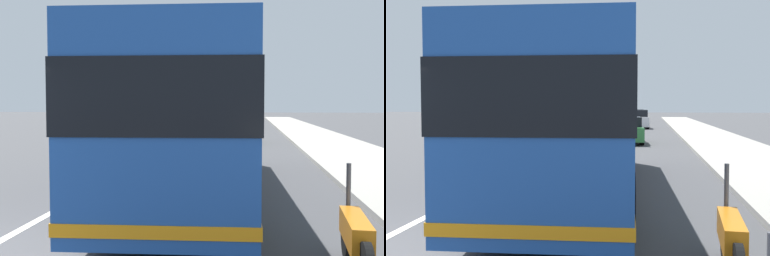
% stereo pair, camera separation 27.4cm
% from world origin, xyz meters
% --- Properties ---
extents(sidewalk_curb, '(110.00, 3.60, 0.14)m').
position_xyz_m(sidewalk_curb, '(10.00, -7.71, 0.07)').
color(sidewalk_curb, '#9E998E').
rests_on(sidewalk_curb, ground).
extents(lane_divider_line, '(110.00, 0.16, 0.01)m').
position_xyz_m(lane_divider_line, '(10.00, 0.00, 0.00)').
color(lane_divider_line, silver).
rests_on(lane_divider_line, ground).
extents(coach_bus, '(11.75, 3.00, 3.16)m').
position_xyz_m(coach_bus, '(5.41, -2.36, 1.78)').
color(coach_bus, '#1E4C9E').
rests_on(coach_bus, ground).
extents(motorcycle_by_tree, '(2.29, 0.33, 1.29)m').
position_xyz_m(motorcycle_by_tree, '(0.04, -4.93, 0.48)').
color(motorcycle_by_tree, black).
rests_on(motorcycle_by_tree, ground).
extents(car_side_street, '(4.56, 2.14, 1.38)m').
position_xyz_m(car_side_street, '(19.58, -2.76, 0.65)').
color(car_side_street, '#2D7238').
rests_on(car_side_street, ground).
extents(car_oncoming, '(4.54, 2.01, 1.56)m').
position_xyz_m(car_oncoming, '(41.66, 2.50, 0.73)').
color(car_oncoming, silver).
rests_on(car_oncoming, ground).
extents(car_ahead_same_lane, '(4.08, 2.02, 1.56)m').
position_xyz_m(car_ahead_same_lane, '(34.81, -3.09, 0.73)').
color(car_ahead_same_lane, silver).
rests_on(car_ahead_same_lane, ground).
extents(car_far_distant, '(4.15, 1.76, 1.44)m').
position_xyz_m(car_far_distant, '(48.91, -2.69, 0.70)').
color(car_far_distant, navy).
rests_on(car_far_distant, ground).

